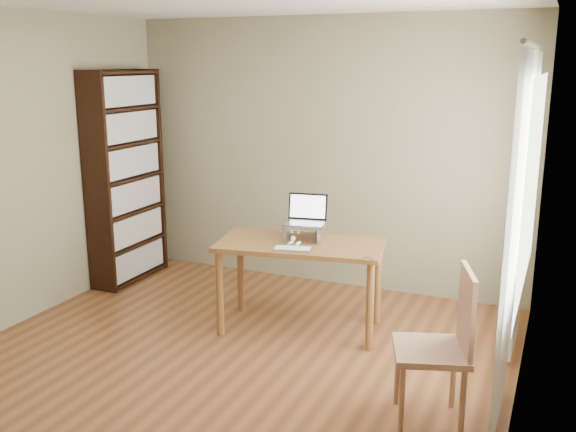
% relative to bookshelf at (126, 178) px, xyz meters
% --- Properties ---
extents(room, '(4.04, 4.54, 2.64)m').
position_rel_bookshelf_xyz_m(room, '(1.86, -1.54, 0.25)').
color(room, '#593217').
rests_on(room, ground).
extents(bookshelf, '(0.30, 0.90, 2.10)m').
position_rel_bookshelf_xyz_m(bookshelf, '(0.00, 0.00, 0.00)').
color(bookshelf, black).
rests_on(bookshelf, ground).
extents(curtains, '(0.03, 1.90, 2.25)m').
position_rel_bookshelf_xyz_m(curtains, '(3.75, -0.75, 0.12)').
color(curtains, silver).
rests_on(curtains, ground).
extents(desk, '(1.43, 0.88, 0.75)m').
position_rel_bookshelf_xyz_m(desk, '(2.09, -0.49, -0.40)').
color(desk, brown).
rests_on(desk, ground).
extents(laptop_stand, '(0.32, 0.25, 0.13)m').
position_rel_bookshelf_xyz_m(laptop_stand, '(2.09, -0.41, -0.22)').
color(laptop_stand, silver).
rests_on(laptop_stand, desk).
extents(laptop, '(0.36, 0.32, 0.23)m').
position_rel_bookshelf_xyz_m(laptop, '(2.09, -0.36, -0.11)').
color(laptop, silver).
rests_on(laptop, laptop_stand).
extents(keyboard, '(0.32, 0.19, 0.02)m').
position_rel_bookshelf_xyz_m(keyboard, '(2.12, -0.71, -0.29)').
color(keyboard, silver).
rests_on(keyboard, desk).
extents(coaster, '(0.09, 0.09, 0.01)m').
position_rel_bookshelf_xyz_m(coaster, '(2.72, -0.71, -0.30)').
color(coaster, brown).
rests_on(coaster, desk).
extents(cat, '(0.23, 0.47, 0.13)m').
position_rel_bookshelf_xyz_m(cat, '(2.07, -0.38, -0.24)').
color(cat, '#494139').
rests_on(cat, desk).
extents(chair, '(0.55, 0.55, 0.99)m').
position_rel_bookshelf_xyz_m(chair, '(3.43, -1.48, -0.51)').
color(chair, '#9D7455').
rests_on(chair, ground).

